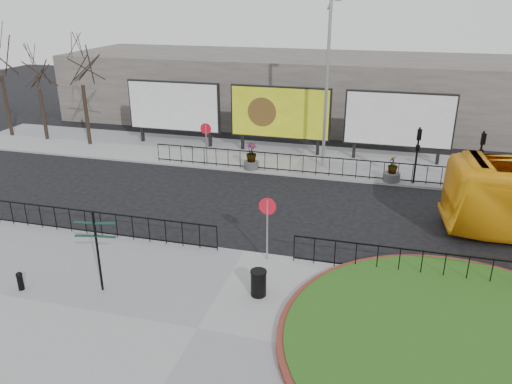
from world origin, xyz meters
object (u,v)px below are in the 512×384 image
(fingerpost_sign, at_px, (97,243))
(planter_c, at_px, (392,172))
(bollard, at_px, (20,280))
(litter_bin, at_px, (259,283))
(billboard_mid, at_px, (280,113))
(lamp_post, at_px, (327,84))
(planter_a, at_px, (251,158))

(fingerpost_sign, relative_size, planter_c, 2.07)
(bollard, height_order, planter_c, planter_c)
(litter_bin, distance_m, planter_c, 12.86)
(billboard_mid, height_order, bollard, billboard_mid)
(billboard_mid, distance_m, bollard, 18.34)
(lamp_post, relative_size, planter_a, 6.12)
(billboard_mid, relative_size, lamp_post, 0.67)
(litter_bin, xyz_separation_m, planter_a, (-3.63, 12.20, 0.18))
(bollard, relative_size, litter_bin, 0.74)
(lamp_post, relative_size, planter_c, 6.57)
(fingerpost_sign, xyz_separation_m, litter_bin, (5.15, 1.05, -1.30))
(billboard_mid, bearing_deg, planter_a, -103.08)
(fingerpost_sign, bearing_deg, lamp_post, 63.19)
(lamp_post, relative_size, bollard, 13.84)
(litter_bin, bearing_deg, fingerpost_sign, -168.44)
(billboard_mid, bearing_deg, bollard, -105.90)
(planter_a, xyz_separation_m, planter_c, (7.71, 0.00, -0.11))
(lamp_post, bearing_deg, fingerpost_sign, -109.82)
(fingerpost_sign, height_order, planter_a, fingerpost_sign)
(bollard, bearing_deg, billboard_mid, 74.10)
(litter_bin, bearing_deg, bollard, -167.34)
(billboard_mid, distance_m, planter_c, 7.99)
(fingerpost_sign, distance_m, litter_bin, 5.41)
(bollard, height_order, planter_a, planter_a)
(bollard, bearing_deg, planter_a, 73.39)
(fingerpost_sign, xyz_separation_m, planter_c, (9.23, 13.26, -1.22))
(planter_c, bearing_deg, bollard, -130.39)
(lamp_post, height_order, litter_bin, lamp_post)
(planter_a, distance_m, planter_c, 7.71)
(lamp_post, height_order, planter_a, lamp_post)
(lamp_post, bearing_deg, planter_c, -22.46)
(bollard, xyz_separation_m, planter_a, (4.16, 13.95, 0.28))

